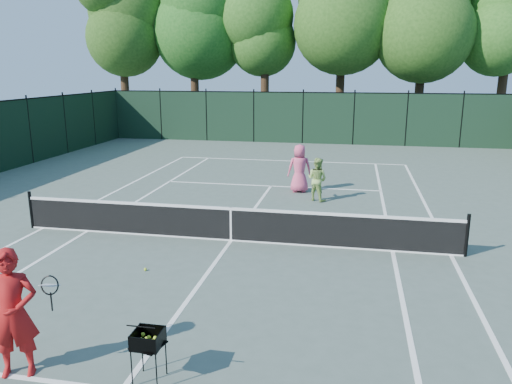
% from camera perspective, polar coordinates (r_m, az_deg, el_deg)
% --- Properties ---
extents(ground, '(90.00, 90.00, 0.00)m').
position_cam_1_polar(ground, '(13.17, -2.86, -5.59)').
color(ground, '#495950').
rests_on(ground, ground).
extents(sideline_doubles_left, '(0.10, 23.77, 0.01)m').
position_cam_1_polar(sideline_doubles_left, '(15.38, -23.16, -3.82)').
color(sideline_doubles_left, white).
rests_on(sideline_doubles_left, ground).
extents(sideline_doubles_right, '(0.10, 23.77, 0.01)m').
position_cam_1_polar(sideline_doubles_right, '(13.05, 21.40, -6.75)').
color(sideline_doubles_right, white).
rests_on(sideline_doubles_right, ground).
extents(sideline_singles_left, '(0.10, 23.77, 0.01)m').
position_cam_1_polar(sideline_singles_left, '(14.67, -18.71, -4.26)').
color(sideline_singles_left, white).
rests_on(sideline_singles_left, ground).
extents(sideline_singles_right, '(0.10, 23.77, 0.01)m').
position_cam_1_polar(sideline_singles_right, '(12.86, 15.35, -6.56)').
color(sideline_singles_right, white).
rests_on(sideline_singles_right, ground).
extents(baseline_far, '(10.97, 0.10, 0.01)m').
position_cam_1_polar(baseline_far, '(24.51, 3.82, 3.57)').
color(baseline_far, white).
rests_on(baseline_far, ground).
extents(service_line_far, '(8.23, 0.10, 0.01)m').
position_cam_1_polar(service_line_far, '(19.20, 1.72, 0.69)').
color(service_line_far, white).
rests_on(service_line_far, ground).
extents(center_service_line, '(0.10, 12.80, 0.01)m').
position_cam_1_polar(center_service_line, '(13.17, -2.86, -5.57)').
color(center_service_line, white).
rests_on(center_service_line, ground).
extents(tennis_net, '(11.69, 0.09, 1.06)m').
position_cam_1_polar(tennis_net, '(13.02, -2.89, -3.61)').
color(tennis_net, black).
rests_on(tennis_net, ground).
extents(fence_far, '(24.00, 0.05, 3.00)m').
position_cam_1_polar(fence_far, '(30.33, 5.37, 8.38)').
color(fence_far, black).
rests_on(fence_far, ground).
extents(tree_0, '(6.40, 6.40, 13.14)m').
position_cam_1_polar(tree_0, '(37.36, -15.24, 19.24)').
color(tree_0, black).
rests_on(tree_0, ground).
extents(tree_1, '(6.80, 6.80, 13.98)m').
position_cam_1_polar(tree_1, '(36.04, -7.28, 20.66)').
color(tree_1, black).
rests_on(tree_1, ground).
extents(tree_2, '(6.00, 6.00, 12.40)m').
position_cam_1_polar(tree_2, '(34.53, 1.05, 19.46)').
color(tree_2, black).
rests_on(tree_2, ground).
extents(tree_4, '(6.20, 6.20, 12.97)m').
position_cam_1_polar(tree_4, '(34.08, 18.84, 19.53)').
color(tree_4, black).
rests_on(tree_4, ground).
extents(tree_5, '(5.80, 5.80, 12.23)m').
position_cam_1_polar(tree_5, '(35.45, 27.10, 17.84)').
color(tree_5, black).
rests_on(tree_5, ground).
extents(coach, '(0.86, 0.88, 1.94)m').
position_cam_1_polar(coach, '(8.16, -26.01, -12.36)').
color(coach, '#A61313').
rests_on(coach, ground).
extents(player_pink, '(0.96, 0.73, 1.75)m').
position_cam_1_polar(player_pink, '(18.17, 4.99, 2.71)').
color(player_pink, '#DC4D75').
rests_on(player_pink, ground).
extents(player_green, '(0.90, 0.83, 1.48)m').
position_cam_1_polar(player_green, '(17.07, 7.00, 1.46)').
color(player_green, '#98BD5E').
rests_on(player_green, ground).
extents(ball_hopper, '(0.49, 0.49, 0.78)m').
position_cam_1_polar(ball_hopper, '(7.54, -12.26, -16.12)').
color(ball_hopper, black).
rests_on(ball_hopper, ground).
extents(loose_ball_midcourt, '(0.07, 0.07, 0.07)m').
position_cam_1_polar(loose_ball_midcourt, '(11.54, -12.53, -8.62)').
color(loose_ball_midcourt, '#B1D12A').
rests_on(loose_ball_midcourt, ground).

